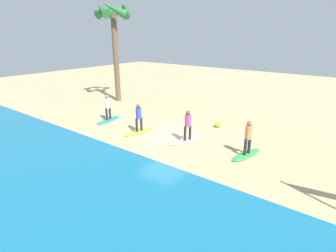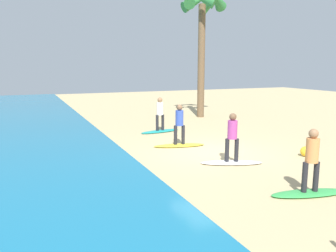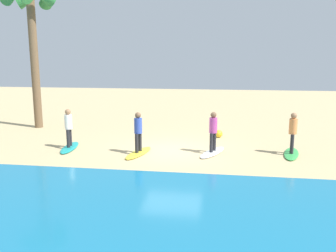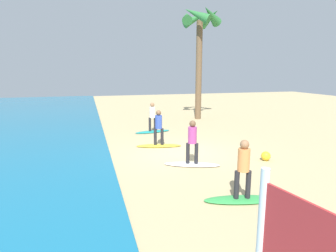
{
  "view_description": "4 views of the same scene",
  "coord_description": "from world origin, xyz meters",
  "px_view_note": "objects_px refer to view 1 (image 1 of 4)",
  "views": [
    {
      "loc": [
        -8.97,
        11.31,
        5.49
      ],
      "look_at": [
        -0.93,
        0.85,
        0.92
      ],
      "focal_mm": 28.69,
      "sensor_mm": 36.0,
      "label": 1
    },
    {
      "loc": [
        -11.22,
        6.54,
        3.29
      ],
      "look_at": [
        0.57,
        1.5,
        1.03
      ],
      "focal_mm": 36.95,
      "sensor_mm": 36.0,
      "label": 2
    },
    {
      "loc": [
        -1.99,
        14.46,
        3.89
      ],
      "look_at": [
        0.17,
        0.12,
        1.1
      ],
      "focal_mm": 38.01,
      "sensor_mm": 36.0,
      "label": 3
    },
    {
      "loc": [
        -11.37,
        3.81,
        3.53
      ],
      "look_at": [
        -0.05,
        0.61,
        1.24
      ],
      "focal_mm": 30.59,
      "sensor_mm": 36.0,
      "label": 4
    }
  ],
  "objects_px": {
    "surfboard_white": "(187,141)",
    "beach_ball": "(218,125)",
    "surfer_yellow": "(139,115)",
    "surfboard_green": "(246,155)",
    "surfboard_teal": "(109,120)",
    "palm_tree": "(114,22)",
    "surfboard_yellow": "(139,132)",
    "surfer_white": "(188,123)",
    "surfer_teal": "(108,105)",
    "surfer_green": "(248,135)"
  },
  "relations": [
    {
      "from": "surfboard_green",
      "to": "surfer_white",
      "type": "height_order",
      "value": "surfer_white"
    },
    {
      "from": "surfboard_white",
      "to": "beach_ball",
      "type": "relative_size",
      "value": 5.65
    },
    {
      "from": "surfboard_teal",
      "to": "beach_ball",
      "type": "height_order",
      "value": "beach_ball"
    },
    {
      "from": "surfer_green",
      "to": "surfboard_green",
      "type": "bearing_deg",
      "value": 90.0
    },
    {
      "from": "surfboard_green",
      "to": "beach_ball",
      "type": "height_order",
      "value": "beach_ball"
    },
    {
      "from": "surfboard_green",
      "to": "palm_tree",
      "type": "distance_m",
      "value": 15.05
    },
    {
      "from": "surfer_white",
      "to": "surfboard_yellow",
      "type": "distance_m",
      "value": 3.21
    },
    {
      "from": "surfboard_green",
      "to": "surfer_white",
      "type": "xyz_separation_m",
      "value": [
        3.18,
        0.27,
        0.99
      ]
    },
    {
      "from": "surfboard_green",
      "to": "surfboard_white",
      "type": "height_order",
      "value": "same"
    },
    {
      "from": "surfboard_green",
      "to": "palm_tree",
      "type": "height_order",
      "value": "palm_tree"
    },
    {
      "from": "surfboard_teal",
      "to": "beach_ball",
      "type": "distance_m",
      "value": 7.14
    },
    {
      "from": "surfer_yellow",
      "to": "beach_ball",
      "type": "distance_m",
      "value": 4.9
    },
    {
      "from": "surfboard_green",
      "to": "surfer_yellow",
      "type": "relative_size",
      "value": 1.28
    },
    {
      "from": "surfer_green",
      "to": "surfer_white",
      "type": "xyz_separation_m",
      "value": [
        3.18,
        0.27,
        0.0
      ]
    },
    {
      "from": "surfer_teal",
      "to": "beach_ball",
      "type": "height_order",
      "value": "surfer_teal"
    },
    {
      "from": "surfer_green",
      "to": "surfboard_yellow",
      "type": "relative_size",
      "value": 0.78
    },
    {
      "from": "surfer_green",
      "to": "surfer_yellow",
      "type": "height_order",
      "value": "same"
    },
    {
      "from": "surfer_green",
      "to": "beach_ball",
      "type": "xyz_separation_m",
      "value": [
        2.96,
        -2.78,
        -0.85
      ]
    },
    {
      "from": "surfboard_yellow",
      "to": "surfer_teal",
      "type": "xyz_separation_m",
      "value": [
        3.17,
        -0.42,
        0.99
      ]
    },
    {
      "from": "surfer_teal",
      "to": "beach_ball",
      "type": "xyz_separation_m",
      "value": [
        -6.4,
        -3.17,
        -0.85
      ]
    },
    {
      "from": "palm_tree",
      "to": "beach_ball",
      "type": "xyz_separation_m",
      "value": [
        -10.13,
        1.13,
        -6.16
      ]
    },
    {
      "from": "surfer_green",
      "to": "surfer_white",
      "type": "bearing_deg",
      "value": 4.79
    },
    {
      "from": "beach_ball",
      "to": "surfboard_teal",
      "type": "bearing_deg",
      "value": 26.33
    },
    {
      "from": "surfer_yellow",
      "to": "surfer_teal",
      "type": "height_order",
      "value": "same"
    },
    {
      "from": "surfboard_green",
      "to": "surfer_green",
      "type": "distance_m",
      "value": 0.99
    },
    {
      "from": "beach_ball",
      "to": "surfer_green",
      "type": "bearing_deg",
      "value": 136.8
    },
    {
      "from": "surfboard_green",
      "to": "surfboard_teal",
      "type": "bearing_deg",
      "value": -75.51
    },
    {
      "from": "palm_tree",
      "to": "beach_ball",
      "type": "bearing_deg",
      "value": 173.63
    },
    {
      "from": "surfboard_yellow",
      "to": "palm_tree",
      "type": "height_order",
      "value": "palm_tree"
    },
    {
      "from": "surfboard_white",
      "to": "surfer_white",
      "type": "bearing_deg",
      "value": -158.5
    },
    {
      "from": "surfboard_teal",
      "to": "surfer_white",
      "type": "bearing_deg",
      "value": 82.41
    },
    {
      "from": "surfer_green",
      "to": "palm_tree",
      "type": "relative_size",
      "value": 0.21
    },
    {
      "from": "surfboard_green",
      "to": "surfer_teal",
      "type": "distance_m",
      "value": 9.42
    },
    {
      "from": "surfer_yellow",
      "to": "surfer_teal",
      "type": "bearing_deg",
      "value": -7.51
    },
    {
      "from": "surfer_green",
      "to": "surfer_yellow",
      "type": "bearing_deg",
      "value": 7.43
    },
    {
      "from": "surfboard_green",
      "to": "surfboard_yellow",
      "type": "height_order",
      "value": "same"
    },
    {
      "from": "surfboard_teal",
      "to": "surfboard_green",
      "type": "bearing_deg",
      "value": 83.65
    },
    {
      "from": "surfboard_white",
      "to": "palm_tree",
      "type": "bearing_deg",
      "value": -91.35
    },
    {
      "from": "surfboard_green",
      "to": "surfer_teal",
      "type": "relative_size",
      "value": 1.28
    },
    {
      "from": "surfboard_white",
      "to": "surfer_yellow",
      "type": "xyz_separation_m",
      "value": [
        3.01,
        0.54,
        0.99
      ]
    },
    {
      "from": "surfboard_yellow",
      "to": "surfboard_white",
      "type": "bearing_deg",
      "value": 112.41
    },
    {
      "from": "surfboard_teal",
      "to": "palm_tree",
      "type": "distance_m",
      "value": 8.49
    },
    {
      "from": "surfboard_white",
      "to": "surfboard_yellow",
      "type": "bearing_deg",
      "value": -58.31
    },
    {
      "from": "surfboard_white",
      "to": "surfer_yellow",
      "type": "height_order",
      "value": "surfer_yellow"
    },
    {
      "from": "surfer_yellow",
      "to": "beach_ball",
      "type": "relative_size",
      "value": 4.41
    },
    {
      "from": "surfboard_green",
      "to": "surfboard_teal",
      "type": "relative_size",
      "value": 1.0
    },
    {
      "from": "beach_ball",
      "to": "surfboard_white",
      "type": "bearing_deg",
      "value": 85.82
    },
    {
      "from": "surfer_yellow",
      "to": "palm_tree",
      "type": "bearing_deg",
      "value": -34.35
    },
    {
      "from": "surfboard_white",
      "to": "surfboard_yellow",
      "type": "distance_m",
      "value": 3.06
    },
    {
      "from": "palm_tree",
      "to": "surfboard_teal",
      "type": "bearing_deg",
      "value": 130.97
    }
  ]
}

